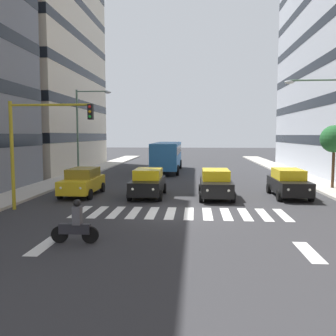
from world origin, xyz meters
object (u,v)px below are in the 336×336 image
Objects in this scene: car_3 at (83,181)px; street_tree_1 at (334,139)px; motorcycle_with_rider at (76,225)px; bus_behind_traffic at (167,154)px; car_2 at (148,182)px; car_0 at (289,183)px; street_lamp_left at (331,123)px; car_1 at (216,183)px; traffic_light_gantry at (35,137)px; street_lamp_right at (83,124)px.

street_tree_1 is (-16.64, -3.58, 2.62)m from car_3.
bus_behind_traffic is at bearing -92.97° from motorcycle_with_rider.
street_tree_1 is at bearing -163.35° from car_2.
street_lamp_left reaches higher than car_0.
car_1 is at bearing 25.00° from street_tree_1.
car_3 is at bearing 12.14° from street_tree_1.
car_1 is 7.88m from street_lamp_left.
street_tree_1 is (-8.31, -3.88, 2.62)m from car_1.
street_tree_1 is (-12.46, 11.64, 1.65)m from bus_behind_traffic.
motorcycle_with_rider is (1.30, 25.09, -1.21)m from bus_behind_traffic.
car_3 reaches higher than motorcycle_with_rider.
car_0 is 17.24m from bus_behind_traffic.
street_lamp_left is (-15.25, -0.52, 3.67)m from car_3.
car_2 is 7.29m from traffic_light_gantry.
car_3 is 0.42× the size of bus_behind_traffic.
street_tree_1 reaches higher than motorcycle_with_rider.
car_2 is at bearing 3.16° from car_0.
traffic_light_gantry is at bearing 77.91° from car_3.
car_0 is 4.53m from car_1.
street_lamp_right is at bearing -82.55° from traffic_light_gantry.
traffic_light_gantry reaches higher than motorcycle_with_rider.
motorcycle_with_rider is at bearing 87.03° from bus_behind_traffic.
motorcycle_with_rider is at bearing 125.47° from traffic_light_gantry.
car_2 is at bearing 178.01° from car_3.
car_1 and car_2 have the same top height.
car_0 is at bearing -172.03° from car_1.
car_2 is at bearing 90.00° from bus_behind_traffic.
street_lamp_left is at bearing -139.99° from motorcycle_with_rider.
car_3 is at bearing -2.03° from car_1.
car_1 is at bearing 177.93° from car_2.
car_0 is 2.61× the size of motorcycle_with_rider.
car_3 is at bearing -73.72° from motorcycle_with_rider.
bus_behind_traffic is 1.39× the size of street_lamp_right.
car_3 is at bearing 1.48° from car_0.
motorcycle_with_rider is at bearing 44.33° from street_tree_1.
traffic_light_gantry is at bearing -54.53° from motorcycle_with_rider.
car_2 is at bearing -2.07° from car_1.
street_tree_1 is at bearing -155.00° from car_1.
street_tree_1 reaches higher than car_2.
car_0 is at bearing 40.32° from street_tree_1.
motorcycle_with_rider is 19.45m from street_tree_1.
car_2 is 1.00× the size of car_3.
car_3 is 1.02× the size of street_tree_1.
street_lamp_left reaches higher than bus_behind_traffic.
street_lamp_left is at bearing 126.99° from bus_behind_traffic.
bus_behind_traffic is 18.60m from street_lamp_left.
street_lamp_right reaches higher than street_lamp_left.
car_0 is 1.00× the size of car_2.
car_1 is 0.63× the size of street_lamp_left.
motorcycle_with_rider is 0.31× the size of traffic_light_gantry.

